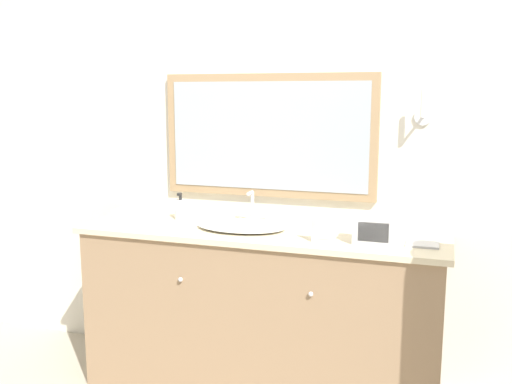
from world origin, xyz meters
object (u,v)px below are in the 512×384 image
(soap_bottle, at_px, (181,209))
(appliance_box, at_px, (375,230))
(sink_basin, at_px, (242,225))
(picture_frame, at_px, (323,229))

(soap_bottle, relative_size, appliance_box, 0.78)
(soap_bottle, bearing_deg, sink_basin, -14.12)
(sink_basin, distance_m, soap_bottle, 0.43)
(appliance_box, bearing_deg, sink_basin, 172.57)
(appliance_box, height_order, picture_frame, picture_frame)
(soap_bottle, height_order, appliance_box, soap_bottle)
(sink_basin, xyz_separation_m, picture_frame, (0.47, -0.16, 0.05))
(sink_basin, distance_m, picture_frame, 0.50)
(sink_basin, bearing_deg, soap_bottle, 165.88)
(soap_bottle, relative_size, picture_frame, 1.11)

